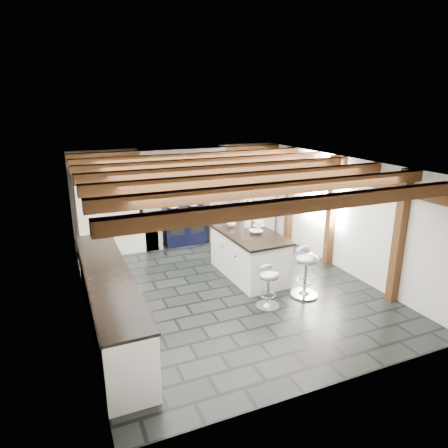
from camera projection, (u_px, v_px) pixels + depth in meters
name	position (u px, v px, depth m)	size (l,w,h in m)	color
ground	(227.00, 286.00, 7.48)	(6.00, 6.00, 0.00)	black
room_shell	(173.00, 216.00, 8.18)	(6.00, 6.03, 6.00)	white
range_cooker	(184.00, 224.00, 9.70)	(1.00, 0.63, 0.99)	black
kitchen_island	(249.00, 253.00, 7.84)	(1.01, 1.85, 1.20)	white
bar_stool_near	(305.00, 266.00, 6.97)	(0.49, 0.49, 0.91)	silver
bar_stool_far	(268.00, 282.00, 6.61)	(0.40, 0.40, 0.74)	silver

